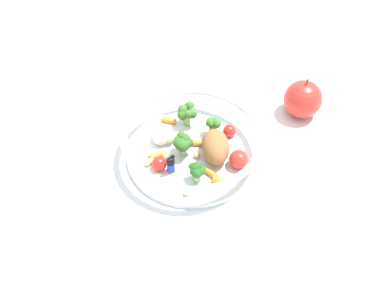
% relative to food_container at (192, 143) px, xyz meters
% --- Properties ---
extents(ground_plane, '(2.40, 2.40, 0.00)m').
position_rel_food_container_xyz_m(ground_plane, '(0.02, -0.01, -0.03)').
color(ground_plane, white).
extents(food_container, '(0.25, 0.25, 0.06)m').
position_rel_food_container_xyz_m(food_container, '(0.00, 0.00, 0.00)').
color(food_container, white).
rests_on(food_container, ground_plane).
extents(loose_apple, '(0.08, 0.08, 0.09)m').
position_rel_food_container_xyz_m(loose_apple, '(0.11, 0.22, 0.01)').
color(loose_apple, red).
rests_on(loose_apple, ground_plane).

